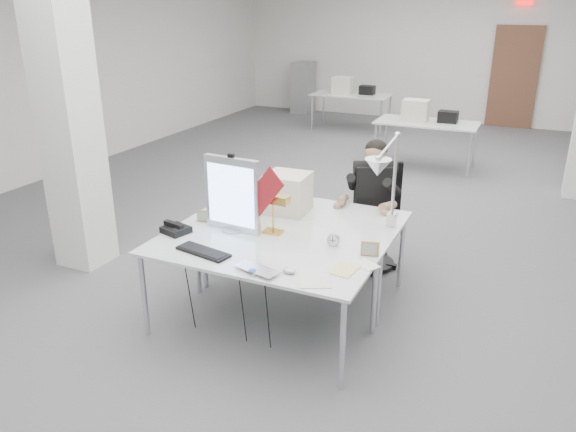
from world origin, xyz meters
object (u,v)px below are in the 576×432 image
object	(u,v)px
desk_main	(259,252)
architect_lamp	(387,185)
seated_person	(374,184)
desk_phone	(176,230)
office_chair	(373,215)
laptop	(252,272)
beige_monitor	(287,193)
bankers_lamp	(273,216)
monitor	(232,195)

from	to	relation	value
desk_main	architect_lamp	bearing A→B (deg)	40.04
seated_person	desk_phone	bearing A→B (deg)	-153.11
office_chair	laptop	size ratio (longest dim) A/B	3.26
seated_person	laptop	world-z (taller)	seated_person
laptop	beige_monitor	xyz separation A→B (m)	(-0.30, 1.26, 0.17)
bankers_lamp	beige_monitor	world-z (taller)	beige_monitor
bankers_lamp	architect_lamp	xyz separation A→B (m)	(0.86, 0.30, 0.29)
office_chair	bankers_lamp	world-z (taller)	office_chair
desk_main	architect_lamp	size ratio (longest dim) A/B	2.02
monitor	beige_monitor	distance (m)	0.66
laptop	architect_lamp	distance (m)	1.32
desk_main	monitor	xyz separation A→B (m)	(-0.39, 0.29, 0.33)
architect_lamp	desk_phone	bearing A→B (deg)	-139.92
monitor	architect_lamp	xyz separation A→B (m)	(1.19, 0.39, 0.13)
beige_monitor	architect_lamp	distance (m)	1.02
desk_main	office_chair	bearing A→B (deg)	74.06
desk_main	bankers_lamp	world-z (taller)	bankers_lamp
architect_lamp	bankers_lamp	bearing A→B (deg)	-142.39
bankers_lamp	seated_person	bearing A→B (deg)	69.79
office_chair	desk_phone	size ratio (longest dim) A/B	5.39
bankers_lamp	office_chair	bearing A→B (deg)	70.64
desk_phone	architect_lamp	world-z (taller)	architect_lamp
laptop	beige_monitor	world-z (taller)	beige_monitor
desk_main	monitor	distance (m)	0.58
beige_monitor	bankers_lamp	bearing A→B (deg)	-81.37
beige_monitor	seated_person	bearing A→B (deg)	44.77
monitor	beige_monitor	world-z (taller)	monitor
office_chair	monitor	size ratio (longest dim) A/B	1.77
bankers_lamp	architect_lamp	size ratio (longest dim) A/B	0.34
monitor	architect_lamp	size ratio (longest dim) A/B	0.71
seated_person	desk_main	bearing A→B (deg)	-130.06
monitor	laptop	size ratio (longest dim) A/B	1.85
desk_main	laptop	world-z (taller)	laptop
office_chair	monitor	world-z (taller)	monitor
desk_main	architect_lamp	world-z (taller)	architect_lamp
laptop	office_chair	bearing A→B (deg)	94.96
desk_main	beige_monitor	world-z (taller)	beige_monitor
bankers_lamp	desk_phone	size ratio (longest dim) A/B	1.47
desk_main	beige_monitor	size ratio (longest dim) A/B	4.75
seated_person	architect_lamp	size ratio (longest dim) A/B	1.10
desk_main	architect_lamp	xyz separation A→B (m)	(0.81, 0.68, 0.46)
bankers_lamp	beige_monitor	size ratio (longest dim) A/B	0.81
desk_phone	beige_monitor	xyz separation A→B (m)	(0.64, 0.85, 0.15)
architect_lamp	office_chair	bearing A→B (deg)	128.60
seated_person	architect_lamp	xyz separation A→B (m)	(0.35, -0.89, 0.30)
laptop	bankers_lamp	xyz separation A→B (m)	(-0.20, 0.75, 0.14)
monitor	desk_phone	bearing A→B (deg)	-144.40
laptop	architect_lamp	xyz separation A→B (m)	(0.67, 1.05, 0.43)
seated_person	desk_phone	distance (m)	1.98
monitor	bankers_lamp	size ratio (longest dim) A/B	2.07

